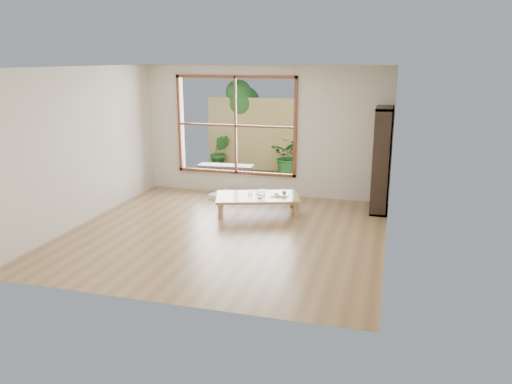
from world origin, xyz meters
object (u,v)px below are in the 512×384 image
low_table (257,198)px  food_tray (281,195)px  garden_bench (226,168)px  bookshelf (382,160)px

low_table → food_tray: (0.40, 0.11, 0.06)m
low_table → garden_bench: garden_bench is taller
food_tray → garden_bench: 2.54m
bookshelf → garden_bench: size_ratio=1.52×
bookshelf → garden_bench: bookshelf is taller
low_table → food_tray: bearing=-3.0°
garden_bench → bookshelf: bearing=-23.2°
food_tray → garden_bench: bearing=133.7°
food_tray → low_table: bearing=-163.3°
low_table → bookshelf: bookshelf is taller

